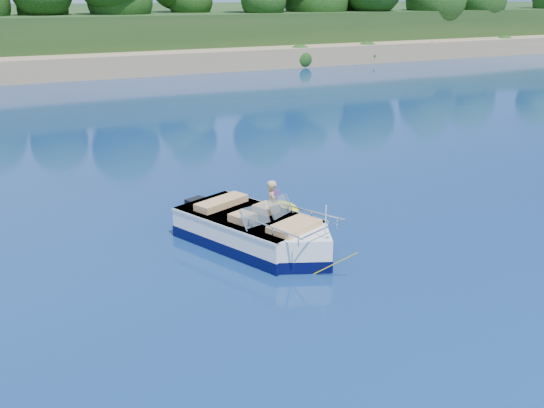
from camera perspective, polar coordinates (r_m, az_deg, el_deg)
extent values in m
plane|color=#0A1A48|center=(13.21, 16.77, -6.84)|extent=(160.00, 160.00, 0.00)
cube|color=#927855|center=(47.54, -16.17, 12.37)|extent=(170.00, 8.00, 2.00)
cube|color=#183615|center=(74.13, -20.23, 14.60)|extent=(170.00, 56.00, 6.00)
cylinder|color=black|center=(51.26, -17.33, 15.87)|extent=(0.44, 0.44, 3.60)
cylinder|color=black|center=(56.28, 4.41, 16.37)|extent=(0.44, 0.44, 2.60)
cylinder|color=black|center=(75.41, 23.25, 15.83)|extent=(0.44, 0.44, 3.00)
cube|color=white|center=(14.33, -2.27, -2.71)|extent=(2.90, 3.77, 0.93)
cube|color=white|center=(13.36, 2.65, -4.41)|extent=(1.64, 1.64, 0.93)
cube|color=black|center=(14.37, -2.26, -3.19)|extent=(2.94, 3.81, 0.27)
cube|color=black|center=(13.41, 2.64, -4.91)|extent=(1.67, 1.67, 0.27)
cube|color=tan|center=(14.40, -3.05, -1.48)|extent=(2.20, 2.70, 0.09)
cube|color=white|center=(14.17, -2.29, -1.07)|extent=(2.93, 3.78, 0.05)
cube|color=black|center=(15.56, -7.14, -0.87)|extent=(0.57, 0.47, 0.80)
cube|color=#8C9EA5|center=(13.41, -1.58, -1.10)|extent=(0.73, 0.40, 0.43)
cube|color=#8C9EA5|center=(13.96, 0.66, -0.25)|extent=(0.71, 0.55, 0.43)
cube|color=tan|center=(13.75, -2.78, -1.61)|extent=(0.63, 0.63, 0.35)
cube|color=tan|center=(14.29, -0.55, -0.76)|extent=(0.63, 0.63, 0.35)
cube|color=tan|center=(14.75, -4.77, -0.17)|extent=(1.46, 0.97, 0.34)
cube|color=tan|center=(13.28, 2.12, -2.45)|extent=(1.33, 1.06, 0.30)
cylinder|color=white|center=(12.66, 5.07, -1.72)|extent=(0.03, 0.03, 0.75)
cube|color=red|center=(13.79, 0.45, 1.06)|extent=(0.19, 0.09, 0.12)
cube|color=silver|center=(12.76, 5.18, -3.24)|extent=(0.10, 0.08, 0.04)
cylinder|color=gold|center=(12.68, 5.88, -5.65)|extent=(0.66, 0.72, 0.68)
torus|color=#FFF302|center=(16.17, 0.30, -0.77)|extent=(1.38, 1.38, 0.34)
torus|color=red|center=(16.17, 0.30, -0.72)|extent=(1.14, 1.14, 0.11)
imported|color=tan|center=(16.19, -0.01, -1.06)|extent=(0.50, 0.82, 1.51)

